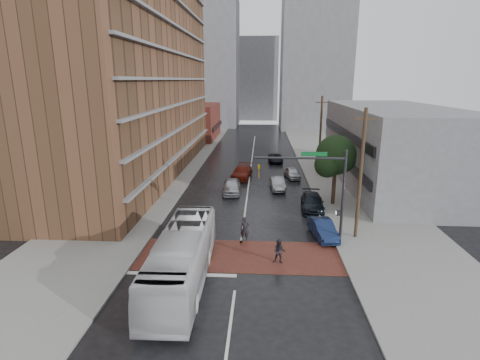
# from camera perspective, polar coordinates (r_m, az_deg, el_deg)

# --- Properties ---
(ground) EXTENTS (160.00, 160.00, 0.00)m
(ground) POSITION_cam_1_polar(r_m,az_deg,el_deg) (26.21, -0.17, -11.95)
(ground) COLOR black
(ground) RESTS_ON ground
(crosswalk) EXTENTS (14.00, 5.00, 0.02)m
(crosswalk) POSITION_cam_1_polar(r_m,az_deg,el_deg) (26.65, -0.10, -11.44)
(crosswalk) COLOR brown
(crosswalk) RESTS_ON ground
(sidewalk_west) EXTENTS (9.00, 90.00, 0.15)m
(sidewalk_west) POSITION_cam_1_polar(r_m,az_deg,el_deg) (51.39, -11.35, 1.45)
(sidewalk_west) COLOR gray
(sidewalk_west) RESTS_ON ground
(sidewalk_east) EXTENTS (9.00, 90.00, 0.15)m
(sidewalk_east) POSITION_cam_1_polar(r_m,az_deg,el_deg) (50.75, 14.67, 1.07)
(sidewalk_east) COLOR gray
(sidewalk_east) RESTS_ON ground
(apartment_block) EXTENTS (10.00, 44.00, 28.00)m
(apartment_block) POSITION_cam_1_polar(r_m,az_deg,el_deg) (49.81, -15.42, 16.95)
(apartment_block) COLOR brown
(apartment_block) RESTS_ON ground
(storefront_west) EXTENTS (8.00, 16.00, 7.00)m
(storefront_west) POSITION_cam_1_polar(r_m,az_deg,el_deg) (78.92, -6.58, 8.84)
(storefront_west) COLOR brown
(storefront_west) RESTS_ON ground
(building_east) EXTENTS (11.00, 26.00, 9.00)m
(building_east) POSITION_cam_1_polar(r_m,az_deg,el_deg) (46.45, 22.28, 4.76)
(building_east) COLOR gray
(building_east) RESTS_ON ground
(distant_tower_west) EXTENTS (18.00, 16.00, 32.00)m
(distant_tower_west) POSITION_cam_1_polar(r_m,az_deg,el_deg) (102.56, -5.60, 17.27)
(distant_tower_west) COLOR gray
(distant_tower_west) RESTS_ON ground
(distant_tower_east) EXTENTS (16.00, 14.00, 36.00)m
(distant_tower_east) POSITION_cam_1_polar(r_m,az_deg,el_deg) (96.33, 11.39, 18.40)
(distant_tower_east) COLOR gray
(distant_tower_east) RESTS_ON ground
(distant_tower_center) EXTENTS (12.00, 10.00, 24.00)m
(distant_tower_center) POSITION_cam_1_polar(r_m,az_deg,el_deg) (118.32, 2.71, 15.08)
(distant_tower_center) COLOR gray
(distant_tower_center) RESTS_ON ground
(street_tree) EXTENTS (4.20, 4.10, 6.90)m
(street_tree) POSITION_cam_1_polar(r_m,az_deg,el_deg) (36.76, 14.40, 3.33)
(street_tree) COLOR #332319
(street_tree) RESTS_ON ground
(signal_mast) EXTENTS (6.50, 0.30, 7.20)m
(signal_mast) POSITION_cam_1_polar(r_m,az_deg,el_deg) (27.15, 12.57, -0.63)
(signal_mast) COLOR #2D2D33
(signal_mast) RESTS_ON ground
(utility_pole_near) EXTENTS (1.60, 0.26, 10.00)m
(utility_pole_near) POSITION_cam_1_polar(r_m,az_deg,el_deg) (29.09, 17.90, 0.87)
(utility_pole_near) COLOR #473321
(utility_pole_near) RESTS_ON ground
(utility_pole_far) EXTENTS (1.60, 0.26, 10.00)m
(utility_pole_far) POSITION_cam_1_polar(r_m,az_deg,el_deg) (48.36, 12.13, 6.68)
(utility_pole_far) COLOR #473321
(utility_pole_far) RESTS_ON ground
(transit_bus) EXTENTS (2.90, 11.66, 3.24)m
(transit_bus) POSITION_cam_1_polar(r_m,az_deg,el_deg) (23.09, -8.79, -11.58)
(transit_bus) COLOR silver
(transit_bus) RESTS_ON ground
(pedestrian_a) EXTENTS (0.75, 0.55, 1.91)m
(pedestrian_a) POSITION_cam_1_polar(r_m,az_deg,el_deg) (28.52, 0.74, -7.51)
(pedestrian_a) COLOR black
(pedestrian_a) RESTS_ON ground
(pedestrian_b) EXTENTS (0.93, 0.79, 1.69)m
(pedestrian_b) POSITION_cam_1_polar(r_m,az_deg,el_deg) (25.46, 6.00, -10.78)
(pedestrian_b) COLOR #272127
(pedestrian_b) RESTS_ON ground
(car_travel_a) EXTENTS (2.00, 4.64, 1.56)m
(car_travel_a) POSITION_cam_1_polar(r_m,az_deg,el_deg) (40.38, -1.29, -0.94)
(car_travel_a) COLOR #B0B2B9
(car_travel_a) RESTS_ON ground
(car_travel_b) EXTENTS (1.80, 4.22, 1.35)m
(car_travel_b) POSITION_cam_1_polar(r_m,az_deg,el_deg) (41.98, 5.72, -0.53)
(car_travel_b) COLOR #939499
(car_travel_b) RESTS_ON ground
(car_travel_c) EXTENTS (2.80, 5.45, 1.51)m
(car_travel_c) POSITION_cam_1_polar(r_m,az_deg,el_deg) (46.60, 0.29, 1.21)
(car_travel_c) COLOR maroon
(car_travel_c) RESTS_ON ground
(suv_travel) EXTENTS (2.18, 4.45, 1.22)m
(suv_travel) POSITION_cam_1_polar(r_m,az_deg,el_deg) (55.91, 5.42, 3.33)
(suv_travel) COLOR black
(suv_travel) RESTS_ON ground
(car_parked_near) EXTENTS (2.09, 4.34, 1.37)m
(car_parked_near) POSITION_cam_1_polar(r_m,az_deg,el_deg) (30.00, 12.52, -7.28)
(car_parked_near) COLOR #15234B
(car_parked_near) RESTS_ON ground
(car_parked_mid) EXTENTS (2.28, 5.07, 1.44)m
(car_parked_mid) POSITION_cam_1_polar(r_m,az_deg,el_deg) (35.95, 10.95, -3.35)
(car_parked_mid) COLOR black
(car_parked_mid) RESTS_ON ground
(car_parked_far) EXTENTS (2.13, 4.05, 1.32)m
(car_parked_far) POSITION_cam_1_polar(r_m,az_deg,el_deg) (47.08, 7.93, 1.09)
(car_parked_far) COLOR #ACAFB4
(car_parked_far) RESTS_ON ground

